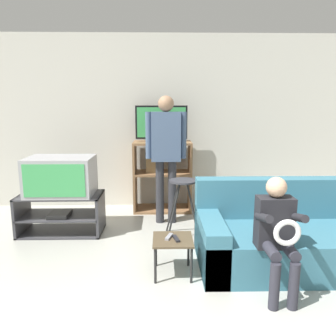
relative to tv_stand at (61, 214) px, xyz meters
name	(u,v)px	position (x,y,z in m)	size (l,w,h in m)	color
wall_back	(171,123)	(1.39, 1.16, 1.06)	(6.40, 0.06, 2.60)	beige
tv_stand	(61,214)	(0.00, 0.00, 0.00)	(1.00, 0.50, 0.49)	#38383D
television_main	(61,176)	(0.02, 0.02, 0.48)	(0.78, 0.55, 0.46)	#9E9EA3
media_shelf	(162,176)	(1.26, 0.86, 0.29)	(0.85, 0.44, 1.04)	#8E6642
television_flat	(161,125)	(1.25, 0.89, 1.05)	(0.75, 0.20, 0.52)	black
folding_stool	(183,192)	(1.50, -0.15, 0.31)	(0.41, 0.37, 0.70)	black
snack_table	(173,244)	(1.35, -1.06, 0.06)	(0.37, 0.37, 0.35)	brown
remote_control_black	(176,238)	(1.38, -1.08, 0.12)	(0.04, 0.14, 0.02)	#232328
remote_control_white	(169,237)	(1.31, -1.03, 0.12)	(0.04, 0.14, 0.02)	gray
couch	(290,238)	(2.52, -0.85, 0.03)	(1.83, 0.93, 0.80)	teal
person_standing_adult	(166,147)	(1.31, 0.34, 0.79)	(0.53, 0.20, 1.69)	#2D2D33
person_seated_child	(277,229)	(2.19, -1.39, 0.33)	(0.33, 0.43, 0.99)	#2D2D38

